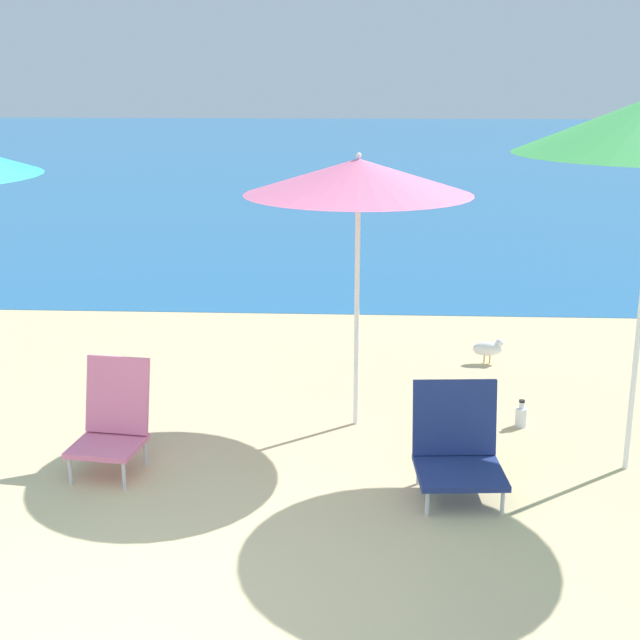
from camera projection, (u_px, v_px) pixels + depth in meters
The scene contains 7 objects.
ground_plane at pixel (87, 633), 4.12m from camera, with size 60.00×60.00×0.00m, color #D1BA89.
sea_water at pixel (328, 151), 28.79m from camera, with size 60.00×40.00×0.01m.
beach_umbrella_pink at pixel (358, 177), 6.08m from camera, with size 1.59×1.59×1.98m.
beach_chair_pink at pixel (113, 419), 5.76m from camera, with size 0.48×0.54×0.72m.
beach_chair_navy at pixel (457, 446), 5.45m from camera, with size 0.56×0.58×0.67m.
water_bottle at pixel (521, 416), 6.50m from camera, with size 0.09×0.09×0.20m.
seagull at pixel (488, 348), 7.89m from camera, with size 0.27×0.11×0.23m.
Camera 1 is at (1.27, -3.52, 2.52)m, focal length 50.00 mm.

